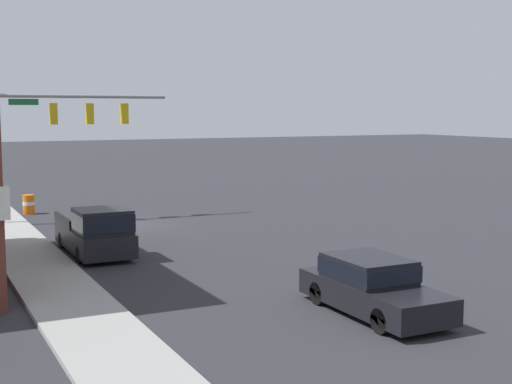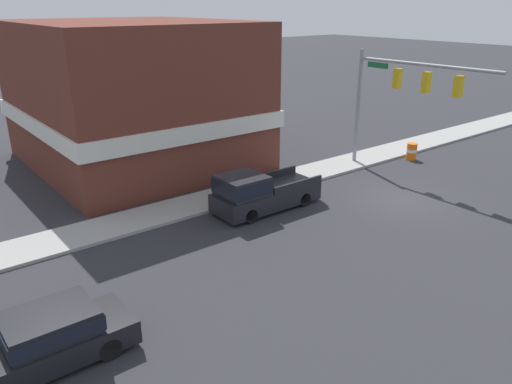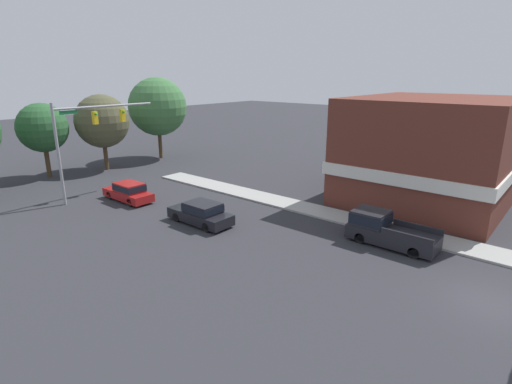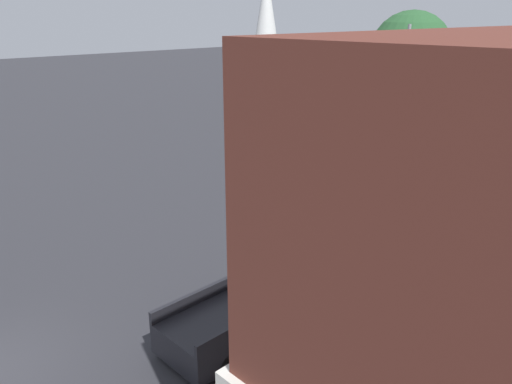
# 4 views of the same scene
# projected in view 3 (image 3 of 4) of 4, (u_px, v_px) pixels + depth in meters

# --- Properties ---
(ground_plane) EXTENTS (200.00, 200.00, 0.00)m
(ground_plane) POSITION_uv_depth(u_px,v_px,m) (492.00, 304.00, 18.06)
(ground_plane) COLOR #2D2D33
(far_signal_assembly) EXTENTS (8.82, 0.49, 7.94)m
(far_signal_assembly) POSITION_uv_depth(u_px,v_px,m) (88.00, 128.00, 32.05)
(far_signal_assembly) COLOR gray
(far_signal_assembly) RESTS_ON ground
(car_lead) EXTENTS (1.92, 4.86, 1.54)m
(car_lead) POSITION_uv_depth(u_px,v_px,m) (201.00, 213.00, 27.51)
(car_lead) COLOR black
(car_lead) RESTS_ON ground
(car_second_ahead) EXTENTS (1.80, 4.78, 1.53)m
(car_second_ahead) POSITION_uv_depth(u_px,v_px,m) (129.00, 191.00, 32.48)
(car_second_ahead) COLOR black
(car_second_ahead) RESTS_ON ground
(pickup_truck_parked) EXTENTS (1.99, 5.26, 1.93)m
(pickup_truck_parked) POSITION_uv_depth(u_px,v_px,m) (384.00, 229.00, 24.24)
(pickup_truck_parked) COLOR black
(pickup_truck_parked) RESTS_ON ground
(corner_brick_building) EXTENTS (13.76, 11.80, 8.26)m
(corner_brick_building) POSITION_uv_depth(u_px,v_px,m) (432.00, 152.00, 31.87)
(corner_brick_building) COLOR brown
(corner_brick_building) RESTS_ON ground
(backdrop_tree_left_mid) EXTENTS (4.79, 4.79, 7.33)m
(backdrop_tree_left_mid) POSITION_uv_depth(u_px,v_px,m) (42.00, 128.00, 38.93)
(backdrop_tree_left_mid) COLOR #4C3823
(backdrop_tree_left_mid) RESTS_ON ground
(backdrop_tree_center) EXTENTS (5.56, 5.56, 7.98)m
(backdrop_tree_center) POSITION_uv_depth(u_px,v_px,m) (102.00, 121.00, 41.91)
(backdrop_tree_center) COLOR #4C3823
(backdrop_tree_center) RESTS_ON ground
(backdrop_tree_right_mid) EXTENTS (6.85, 6.85, 9.64)m
(backdrop_tree_right_mid) POSITION_uv_depth(u_px,v_px,m) (158.00, 107.00, 47.53)
(backdrop_tree_right_mid) COLOR #4C3823
(backdrop_tree_right_mid) RESTS_ON ground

